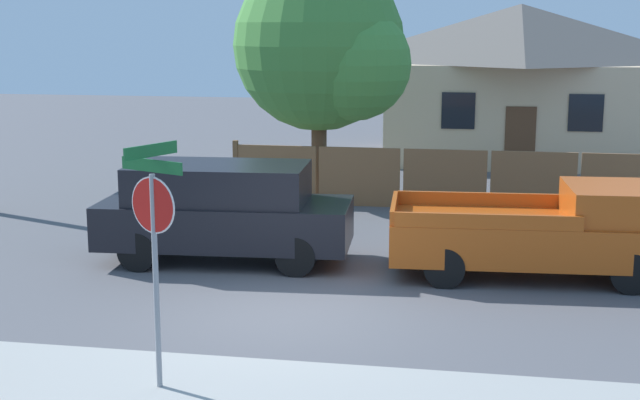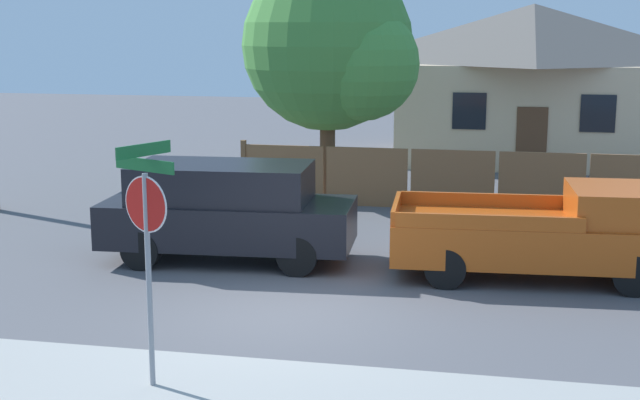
{
  "view_description": "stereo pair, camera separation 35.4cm",
  "coord_description": "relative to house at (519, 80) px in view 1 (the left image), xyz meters",
  "views": [
    {
      "loc": [
        2.84,
        -12.98,
        4.41
      ],
      "look_at": [
        0.35,
        0.99,
        1.6
      ],
      "focal_mm": 50.0,
      "sensor_mm": 36.0,
      "label": 1
    },
    {
      "loc": [
        3.19,
        -12.91,
        4.41
      ],
      "look_at": [
        0.35,
        0.99,
        1.6
      ],
      "focal_mm": 50.0,
      "sensor_mm": 36.0,
      "label": 2
    }
  ],
  "objects": [
    {
      "name": "ground_plane",
      "position": [
        -4.1,
        -17.02,
        -2.62
      ],
      "size": [
        80.0,
        80.0,
        0.0
      ],
      "primitive_type": "plane",
      "color": "#56565B"
    },
    {
      "name": "wooden_fence",
      "position": [
        -0.96,
        -8.64,
        -1.89
      ],
      "size": [
        12.62,
        0.12,
        1.55
      ],
      "color": "brown",
      "rests_on": "ground"
    },
    {
      "name": "house",
      "position": [
        0.0,
        0.0,
        0.0
      ],
      "size": [
        8.91,
        6.16,
        5.05
      ],
      "color": "beige",
      "rests_on": "ground"
    },
    {
      "name": "oak_tree",
      "position": [
        -5.12,
        -7.39,
        1.16
      ],
      "size": [
        4.61,
        4.39,
        6.08
      ],
      "color": "brown",
      "rests_on": "ground"
    },
    {
      "name": "red_suv",
      "position": [
        -5.89,
        -14.26,
        -1.62
      ],
      "size": [
        4.77,
        2.18,
        1.86
      ],
      "rotation": [
        0.0,
        0.0,
        0.06
      ],
      "color": "black",
      "rests_on": "ground"
    },
    {
      "name": "orange_pickup",
      "position": [
        -0.02,
        -14.25,
        -1.81
      ],
      "size": [
        5.07,
        2.33,
        1.66
      ],
      "rotation": [
        0.0,
        0.0,
        0.06
      ],
      "color": "#B74C14",
      "rests_on": "ground"
    },
    {
      "name": "stop_sign",
      "position": [
        -5.03,
        -20.14,
        -0.57
      ],
      "size": [
        0.89,
        0.8,
        3.03
      ],
      "rotation": [
        0.0,
        0.0,
        -0.41
      ],
      "color": "gray",
      "rests_on": "ground"
    }
  ]
}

